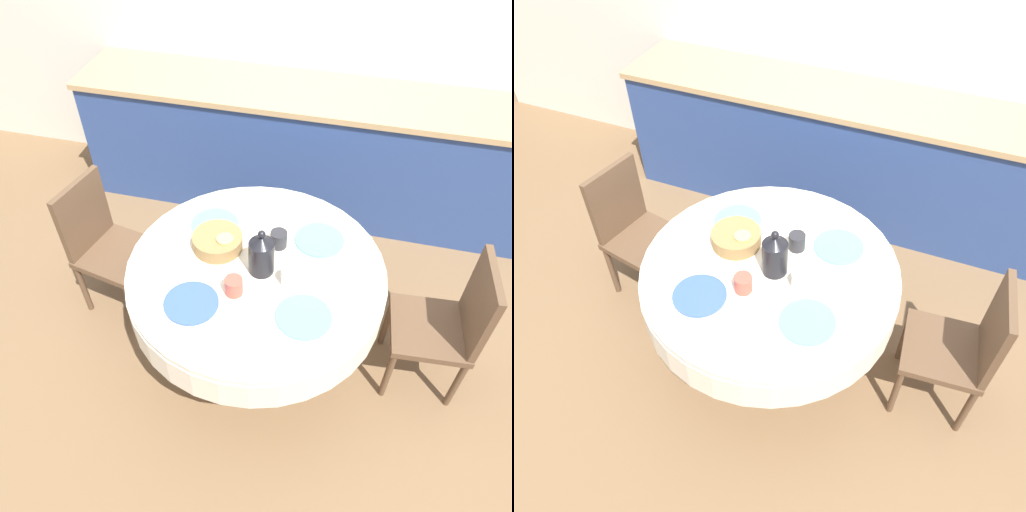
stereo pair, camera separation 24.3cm
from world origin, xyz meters
TOP-DOWN VIEW (x-y plane):
  - ground_plane at (0.00, 0.00)m, footprint 12.00×12.00m
  - wall_back at (0.00, 1.80)m, footprint 7.00×0.05m
  - kitchen_counter at (0.00, 1.46)m, footprint 3.24×0.64m
  - dining_table at (0.00, 0.00)m, footprint 1.31×1.31m
  - chair_left at (0.99, 0.08)m, footprint 0.43×0.43m
  - chair_right at (-0.98, 0.19)m, footprint 0.47×0.47m
  - plate_near_left at (-0.24, -0.30)m, footprint 0.26×0.26m
  - cup_near_left at (-0.06, -0.18)m, footprint 0.09×0.09m
  - plate_near_right at (0.29, -0.25)m, footprint 0.26×0.26m
  - cup_near_right at (0.18, -0.06)m, footprint 0.09×0.09m
  - plate_far_left at (-0.29, 0.25)m, footprint 0.26×0.26m
  - cup_far_left at (-0.18, 0.07)m, footprint 0.09×0.09m
  - plate_far_right at (0.28, 0.26)m, footprint 0.26×0.26m
  - cup_far_right at (0.08, 0.18)m, footprint 0.09×0.09m
  - coffee_carafe at (0.03, -0.01)m, footprint 0.13×0.13m
  - bread_basket at (-0.23, 0.09)m, footprint 0.26×0.26m

SIDE VIEW (x-z plane):
  - ground_plane at x=0.00m, z-range 0.00..0.00m
  - kitchen_counter at x=0.00m, z-range 0.00..0.93m
  - chair_left at x=0.99m, z-range 0.04..0.92m
  - chair_right at x=-0.98m, z-range 0.04..0.92m
  - dining_table at x=0.00m, z-range 0.24..0.96m
  - plate_near_left at x=-0.24m, z-range 0.72..0.74m
  - plate_near_right at x=0.29m, z-range 0.72..0.74m
  - plate_far_left at x=-0.29m, z-range 0.72..0.74m
  - plate_far_right at x=0.28m, z-range 0.72..0.74m
  - bread_basket at x=-0.23m, z-range 0.72..0.80m
  - cup_near_left at x=-0.06m, z-range 0.72..0.81m
  - cup_near_right at x=0.18m, z-range 0.72..0.81m
  - cup_far_left at x=-0.18m, z-range 0.72..0.81m
  - cup_far_right at x=0.08m, z-range 0.72..0.81m
  - coffee_carafe at x=0.03m, z-range 0.70..0.97m
  - wall_back at x=0.00m, z-range 0.00..2.60m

